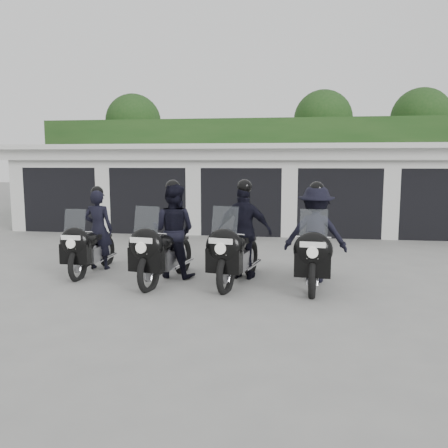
# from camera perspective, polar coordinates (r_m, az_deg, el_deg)

# --- Properties ---
(ground) EXTENTS (80.00, 80.00, 0.00)m
(ground) POSITION_cam_1_polar(r_m,az_deg,el_deg) (10.10, -1.51, -6.31)
(ground) COLOR gray
(ground) RESTS_ON ground
(garage_block) EXTENTS (16.40, 6.80, 2.96)m
(garage_block) POSITION_cam_1_polar(r_m,az_deg,el_deg) (17.82, 2.98, 4.38)
(garage_block) COLOR silver
(garage_block) RESTS_ON ground
(background_vegetation) EXTENTS (20.00, 3.90, 5.80)m
(background_vegetation) POSITION_cam_1_polar(r_m,az_deg,el_deg) (22.62, 5.15, 8.46)
(background_vegetation) COLOR #1A3B15
(background_vegetation) RESTS_ON ground
(police_bike_a) EXTENTS (0.67, 2.22, 1.93)m
(police_bike_a) POSITION_cam_1_polar(r_m,az_deg,el_deg) (10.76, -15.52, -1.56)
(police_bike_a) COLOR black
(police_bike_a) RESTS_ON ground
(police_bike_b) EXTENTS (1.12, 2.41, 2.11)m
(police_bike_b) POSITION_cam_1_polar(r_m,az_deg,el_deg) (9.77, -6.62, -1.52)
(police_bike_b) COLOR black
(police_bike_b) RESTS_ON ground
(police_bike_c) EXTENTS (1.26, 2.41, 2.12)m
(police_bike_c) POSITION_cam_1_polar(r_m,az_deg,el_deg) (9.60, 2.09, -1.58)
(police_bike_c) COLOR black
(police_bike_c) RESTS_ON ground
(police_bike_d) EXTENTS (1.30, 2.40, 2.09)m
(police_bike_d) POSITION_cam_1_polar(r_m,az_deg,el_deg) (9.53, 10.90, -1.83)
(police_bike_d) COLOR black
(police_bike_d) RESTS_ON ground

